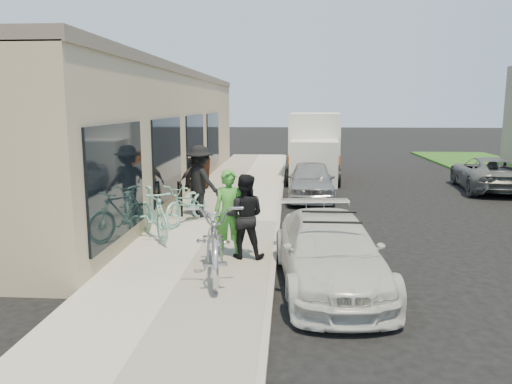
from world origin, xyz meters
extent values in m
plane|color=black|center=(0.00, 0.00, 0.00)|extent=(120.00, 120.00, 0.00)
cube|color=#B1AD9F|center=(-2.00, 3.00, 0.07)|extent=(3.00, 34.00, 0.15)
cube|color=#9B968D|center=(-0.45, 3.00, 0.07)|extent=(0.12, 34.00, 0.13)
cube|color=#C6AF89|center=(-5.25, 8.00, 2.00)|extent=(3.50, 20.00, 4.00)
cube|color=#786A5A|center=(-5.25, 8.00, 4.10)|extent=(3.60, 20.00, 0.25)
cube|color=black|center=(-3.48, 0.00, 1.60)|extent=(0.06, 3.00, 2.20)
cube|color=black|center=(-3.48, 4.00, 1.60)|extent=(0.06, 3.00, 2.20)
cube|color=black|center=(-3.48, 8.00, 1.60)|extent=(0.06, 3.00, 2.20)
cube|color=black|center=(-3.48, 12.00, 1.60)|extent=(0.06, 3.00, 2.20)
cylinder|color=black|center=(-2.98, 3.33, 0.57)|extent=(0.06, 0.06, 0.84)
cylinder|color=black|center=(-3.17, 3.86, 0.57)|extent=(0.06, 0.06, 0.84)
cylinder|color=black|center=(-3.08, 3.60, 0.99)|extent=(0.25, 0.54, 0.06)
cube|color=black|center=(-3.37, 7.60, 0.68)|extent=(0.67, 0.37, 1.04)
cube|color=black|center=(-3.30, 7.97, 0.68)|extent=(0.67, 0.37, 1.04)
cube|color=black|center=(-3.38, 7.56, 0.73)|extent=(0.53, 0.26, 0.75)
imported|color=silver|center=(0.53, -1.11, 0.59)|extent=(2.02, 4.22, 1.19)
cylinder|color=black|center=(0.53, -1.56, 1.21)|extent=(0.94, 0.04, 0.04)
cylinder|color=black|center=(0.53, -0.76, 1.21)|extent=(0.94, 0.04, 0.04)
imported|color=gray|center=(0.53, 6.81, 0.62)|extent=(1.57, 3.69, 1.24)
cube|color=silver|center=(0.75, 9.79, 0.85)|extent=(1.89, 1.89, 1.71)
cube|color=black|center=(0.75, 9.79, 1.21)|extent=(1.66, 0.14, 0.81)
cube|color=silver|center=(0.89, 12.48, 1.39)|extent=(2.27, 3.88, 2.61)
cube|color=#D5590C|center=(0.89, 12.48, 0.81)|extent=(2.29, 3.90, 0.49)
cylinder|color=black|center=(-0.18, 9.39, 0.36)|extent=(0.26, 0.73, 0.72)
cylinder|color=black|center=(1.62, 9.29, 0.36)|extent=(0.26, 0.73, 0.72)
cylinder|color=black|center=(-0.12, 10.38, 0.36)|extent=(0.26, 0.73, 0.72)
cylinder|color=black|center=(1.67, 10.28, 0.36)|extent=(0.26, 0.73, 0.72)
cylinder|color=black|center=(0.06, 13.79, 0.36)|extent=(0.26, 0.73, 0.72)
cylinder|color=black|center=(1.86, 13.69, 0.36)|extent=(0.26, 0.73, 0.72)
imported|color=#575A5C|center=(6.99, 9.01, 0.61)|extent=(2.51, 4.58, 1.22)
imported|color=silver|center=(-1.43, -1.05, 0.81)|extent=(1.31, 2.64, 1.33)
imported|color=green|center=(-1.30, -0.02, 0.99)|extent=(0.64, 0.45, 1.69)
imported|color=black|center=(-1.01, -0.08, 0.96)|extent=(0.82, 0.65, 1.62)
imported|color=#91D8C6|center=(-3.11, 1.12, 0.72)|extent=(1.45, 1.87, 1.13)
imported|color=#91D8C6|center=(-2.69, 2.65, 0.65)|extent=(1.22, 2.00, 0.99)
imported|color=gold|center=(-2.80, 4.61, 0.62)|extent=(0.48, 1.57, 0.94)
imported|color=black|center=(-2.49, 3.42, 1.08)|extent=(1.39, 1.26, 1.87)
imported|color=brown|center=(-2.81, 4.36, 0.89)|extent=(0.94, 0.63, 1.49)
camera|label=1|loc=(-0.15, -9.32, 3.06)|focal=35.00mm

